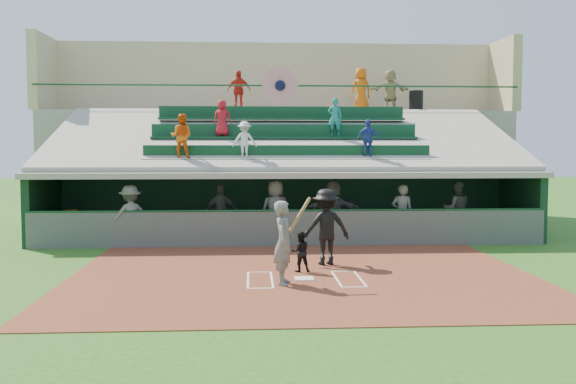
{
  "coord_description": "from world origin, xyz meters",
  "views": [
    {
      "loc": [
        -1.24,
        -14.58,
        3.07
      ],
      "look_at": [
        -0.17,
        3.5,
        1.8
      ],
      "focal_mm": 40.0,
      "sensor_mm": 36.0,
      "label": 1
    }
  ],
  "objects": [
    {
      "name": "concourse_staff_b",
      "position": [
        3.55,
        13.07,
        5.55
      ],
      "size": [
        1.05,
        0.82,
        1.89
      ],
      "primitive_type": "imported",
      "rotation": [
        0.0,
        0.0,
        3.41
      ],
      "color": "#C4550B",
      "rests_on": "concourse_slab"
    },
    {
      "name": "dugout_player_b",
      "position": [
        -2.21,
        6.75,
        0.93
      ],
      "size": [
        1.08,
        0.52,
        1.79
      ],
      "primitive_type": "imported",
      "rotation": [
        0.0,
        0.0,
        3.23
      ],
      "color": "#5A5C57",
      "rests_on": "dugout_floor"
    },
    {
      "name": "dirt_slab",
      "position": [
        0.0,
        0.5,
        0.01
      ],
      "size": [
        11.0,
        9.0,
        0.02
      ],
      "primitive_type": "cube",
      "color": "brown",
      "rests_on": "ground"
    },
    {
      "name": "catcher",
      "position": [
        -0.03,
        0.91,
        0.51
      ],
      "size": [
        0.53,
        0.44,
        0.99
      ],
      "primitive_type": "imported",
      "rotation": [
        0.0,
        0.0,
        3.28
      ],
      "color": "black",
      "rests_on": "dirt_slab"
    },
    {
      "name": "dugout_player_f",
      "position": [
        5.7,
        6.54,
        0.99
      ],
      "size": [
        0.96,
        0.77,
        1.9
      ],
      "primitive_type": "imported",
      "rotation": [
        0.0,
        0.0,
        3.08
      ],
      "color": "#565853",
      "rests_on": "dugout_floor"
    },
    {
      "name": "trash_bin",
      "position": [
        5.9,
        12.83,
        5.05
      ],
      "size": [
        0.6,
        0.6,
        0.89
      ],
      "primitive_type": "cylinder",
      "color": "black",
      "rests_on": "concourse_slab"
    },
    {
      "name": "dugout_player_d",
      "position": [
        1.47,
        6.29,
        1.01
      ],
      "size": [
        1.81,
        0.61,
        1.94
      ],
      "primitive_type": "imported",
      "rotation": [
        0.0,
        0.0,
        3.12
      ],
      "color": "#575A55",
      "rests_on": "dugout_floor"
    },
    {
      "name": "concourse_staff_c",
      "position": [
        4.8,
        12.96,
        5.51
      ],
      "size": [
        1.7,
        0.57,
        1.82
      ],
      "primitive_type": "imported",
      "rotation": [
        0.0,
        0.0,
        3.16
      ],
      "color": "tan",
      "rests_on": "concourse_slab"
    },
    {
      "name": "white_table",
      "position": [
        -6.86,
        6.01,
        0.35
      ],
      "size": [
        0.75,
        0.58,
        0.63
      ],
      "primitive_type": "cube",
      "rotation": [
        0.0,
        0.0,
        -0.06
      ],
      "color": "white",
      "rests_on": "dugout_floor"
    },
    {
      "name": "grandstand",
      "position": [
        -0.01,
        10.51,
        2.26
      ],
      "size": [
        20.4,
        10.4,
        7.8
      ],
      "color": "#525752",
      "rests_on": "ground"
    },
    {
      "name": "dugout_player_e",
      "position": [
        3.61,
        5.53,
        0.96
      ],
      "size": [
        0.74,
        0.56,
        1.84
      ],
      "primitive_type": "imported",
      "rotation": [
        0.0,
        0.0,
        2.95
      ],
      "color": "#585A55",
      "rests_on": "dugout_floor"
    },
    {
      "name": "concourse_slab",
      "position": [
        0.0,
        13.5,
        2.3
      ],
      "size": [
        20.0,
        3.0,
        4.6
      ],
      "primitive_type": "cube",
      "color": "gray",
      "rests_on": "ground"
    },
    {
      "name": "dugout_floor",
      "position": [
        0.0,
        6.75,
        0.02
      ],
      "size": [
        16.0,
        3.5,
        0.04
      ],
      "primitive_type": "cube",
      "color": "gray",
      "rests_on": "ground"
    },
    {
      "name": "ground",
      "position": [
        0.0,
        0.0,
        0.0
      ],
      "size": [
        100.0,
        100.0,
        0.0
      ],
      "primitive_type": "plane",
      "color": "#285718",
      "rests_on": "ground"
    },
    {
      "name": "dugout_bench",
      "position": [
        -0.11,
        7.94,
        0.28
      ],
      "size": [
        15.97,
        3.12,
        0.48
      ],
      "primitive_type": "cube",
      "rotation": [
        0.0,
        0.0,
        0.16
      ],
      "color": "olive",
      "rests_on": "dugout_floor"
    },
    {
      "name": "home_umpire",
      "position": [
        0.71,
        1.85,
        1.01
      ],
      "size": [
        1.39,
        0.97,
        1.97
      ],
      "primitive_type": "imported",
      "rotation": [
        0.0,
        0.0,
        3.34
      ],
      "color": "black",
      "rests_on": "dirt_slab"
    },
    {
      "name": "batters_box_chalk",
      "position": [
        0.0,
        0.0,
        0.02
      ],
      "size": [
        2.65,
        1.85,
        0.01
      ],
      "color": "white",
      "rests_on": "dirt_slab"
    },
    {
      "name": "dugout_player_c",
      "position": [
        -0.43,
        5.86,
        1.03
      ],
      "size": [
        1.08,
        0.83,
        1.98
      ],
      "primitive_type": "imported",
      "rotation": [
        0.0,
        0.0,
        3.37
      ],
      "color": "#565853",
      "rests_on": "dugout_floor"
    },
    {
      "name": "home_plate",
      "position": [
        0.0,
        0.0,
        0.04
      ],
      "size": [
        0.43,
        0.43,
        0.03
      ],
      "primitive_type": "cube",
      "color": "white",
      "rests_on": "dirt_slab"
    },
    {
      "name": "batter_at_plate",
      "position": [
        -0.5,
        -0.49,
        0.96
      ],
      "size": [
        0.89,
        0.79,
        1.95
      ],
      "color": "#575954",
      "rests_on": "dirt_slab"
    },
    {
      "name": "water_cooler",
      "position": [
        -6.93,
        6.02,
        0.87
      ],
      "size": [
        0.41,
        0.41,
        0.41
      ],
      "primitive_type": "cylinder",
      "color": "orange",
      "rests_on": "white_table"
    },
    {
      "name": "concourse_staff_a",
      "position": [
        -1.7,
        12.45,
        5.43
      ],
      "size": [
        1.02,
        0.52,
        1.67
      ],
      "primitive_type": "imported",
      "rotation": [
        0.0,
        0.0,
        3.02
      ],
      "color": "red",
      "rests_on": "concourse_slab"
    },
    {
      "name": "dugout_player_a",
      "position": [
        -4.92,
        5.21,
        0.97
      ],
      "size": [
        1.38,
        1.13,
        1.87
      ],
      "primitive_type": "imported",
      "rotation": [
        0.0,
        0.0,
        3.57
      ],
      "color": "#545651",
      "rests_on": "dugout_floor"
    }
  ]
}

